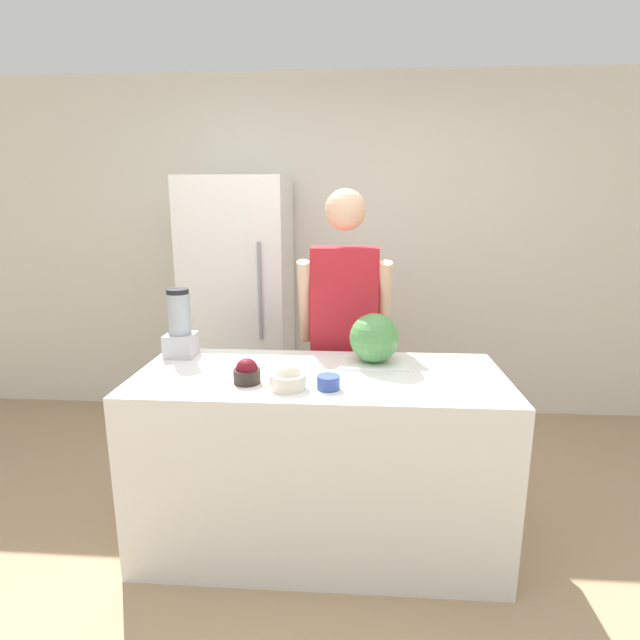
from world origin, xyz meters
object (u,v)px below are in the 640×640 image
(person, at_px, (344,338))
(bowl_cherries, at_px, (247,373))
(watermelon, at_px, (374,338))
(bowl_small_blue, at_px, (328,382))
(bowl_cream, at_px, (288,378))
(refrigerator, at_px, (241,307))
(blender, at_px, (180,327))

(person, height_order, bowl_cherries, person)
(watermelon, relative_size, bowl_small_blue, 2.46)
(bowl_cream, bearing_deg, refrigerator, 109.87)
(refrigerator, xyz_separation_m, person, (0.77, -0.76, -0.01))
(watermelon, relative_size, bowl_cream, 1.53)
(watermelon, distance_m, bowl_small_blue, 0.42)
(person, relative_size, blender, 4.90)
(bowl_small_blue, bearing_deg, watermelon, 59.60)
(watermelon, bearing_deg, bowl_cream, -136.86)
(watermelon, bearing_deg, person, 111.33)
(person, xyz_separation_m, blender, (-0.84, -0.33, 0.13))
(bowl_cream, relative_size, bowl_small_blue, 1.61)
(bowl_cherries, distance_m, bowl_small_blue, 0.37)
(refrigerator, distance_m, person, 1.08)
(person, bearing_deg, refrigerator, 135.63)
(refrigerator, distance_m, watermelon, 1.48)
(person, distance_m, watermelon, 0.44)
(watermelon, height_order, bowl_cherries, watermelon)
(refrigerator, bearing_deg, bowl_cream, -70.13)
(refrigerator, height_order, bowl_small_blue, refrigerator)
(refrigerator, xyz_separation_m, bowl_cherries, (0.36, -1.46, 0.01))
(bowl_cream, xyz_separation_m, bowl_small_blue, (0.18, 0.01, -0.02))
(refrigerator, height_order, watermelon, refrigerator)
(bowl_cream, bearing_deg, watermelon, 43.14)
(blender, bearing_deg, person, 21.10)
(person, height_order, blender, person)
(bowl_cherries, height_order, bowl_small_blue, bowl_cherries)
(refrigerator, relative_size, watermelon, 7.56)
(person, height_order, watermelon, person)
(person, bearing_deg, watermelon, -68.67)
(bowl_small_blue, bearing_deg, bowl_cherries, 172.18)
(refrigerator, bearing_deg, watermelon, -51.19)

